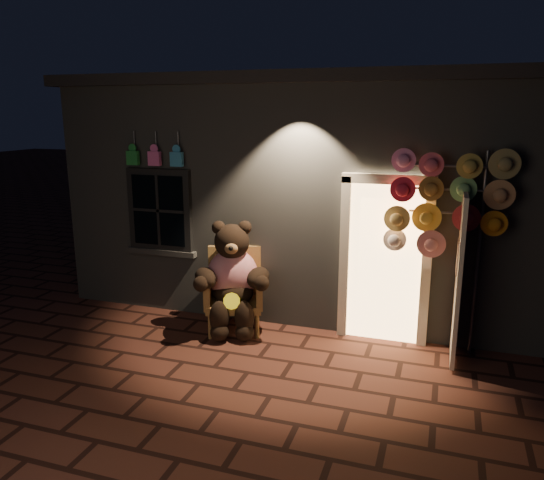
% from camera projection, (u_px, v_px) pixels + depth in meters
% --- Properties ---
extents(ground, '(60.00, 60.00, 0.00)m').
position_uv_depth(ground, '(247.00, 372.00, 6.14)').
color(ground, '#50281E').
rests_on(ground, ground).
extents(shop_building, '(7.30, 5.95, 3.51)m').
position_uv_depth(shop_building, '(327.00, 181.00, 9.41)').
color(shop_building, slate).
rests_on(shop_building, ground).
extents(wicker_armchair, '(0.94, 0.91, 1.12)m').
position_uv_depth(wicker_armchair, '(234.00, 289.00, 7.31)').
color(wicker_armchair, olive).
rests_on(wicker_armchair, ground).
extents(teddy_bear, '(1.04, 0.98, 1.53)m').
position_uv_depth(teddy_bear, '(232.00, 278.00, 7.12)').
color(teddy_bear, red).
rests_on(teddy_bear, ground).
extents(hat_rack, '(1.43, 0.22, 2.53)m').
position_uv_depth(hat_rack, '(444.00, 200.00, 6.24)').
color(hat_rack, '#59595E').
rests_on(hat_rack, ground).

